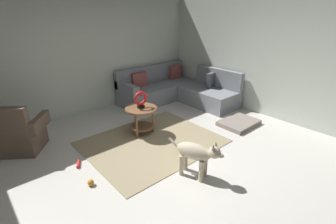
# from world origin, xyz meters

# --- Properties ---
(ground_plane) EXTENTS (6.00, 6.00, 0.10)m
(ground_plane) POSITION_xyz_m (0.00, 0.00, -0.05)
(ground_plane) COLOR silver
(wall_back) EXTENTS (6.00, 0.12, 2.70)m
(wall_back) POSITION_xyz_m (0.00, 2.94, 1.35)
(wall_back) COLOR silver
(wall_back) RESTS_ON ground_plane
(wall_right) EXTENTS (0.12, 6.00, 2.70)m
(wall_right) POSITION_xyz_m (2.94, 0.00, 1.35)
(wall_right) COLOR silver
(wall_right) RESTS_ON ground_plane
(area_rug) EXTENTS (2.30, 1.90, 0.01)m
(area_rug) POSITION_xyz_m (0.15, 0.70, 0.01)
(area_rug) COLOR tan
(area_rug) RESTS_ON ground_plane
(sectional_couch) EXTENTS (2.20, 2.25, 0.88)m
(sectional_couch) POSITION_xyz_m (1.99, 2.01, 0.29)
(sectional_couch) COLOR gray
(sectional_couch) RESTS_ON ground_plane
(armchair) EXTENTS (1.00, 0.96, 0.88)m
(armchair) POSITION_xyz_m (-1.70, 1.92, 0.32)
(armchair) COLOR brown
(armchair) RESTS_ON ground_plane
(side_table) EXTENTS (0.60, 0.60, 0.54)m
(side_table) POSITION_xyz_m (0.22, 1.11, 0.42)
(side_table) COLOR brown
(side_table) RESTS_ON ground_plane
(torus_sculpture) EXTENTS (0.28, 0.08, 0.33)m
(torus_sculpture) POSITION_xyz_m (0.22, 1.11, 0.71)
(torus_sculpture) COLOR black
(torus_sculpture) RESTS_ON side_table
(dog_bed_mat) EXTENTS (0.80, 0.60, 0.09)m
(dog_bed_mat) POSITION_xyz_m (1.98, 0.08, 0.04)
(dog_bed_mat) COLOR gray
(dog_bed_mat) RESTS_ON ground_plane
(dog) EXTENTS (0.38, 0.82, 0.63)m
(dog) POSITION_xyz_m (0.02, -0.50, 0.38)
(dog) COLOR beige
(dog) RESTS_ON ground_plane
(dog_toy_ball) EXTENTS (0.09, 0.09, 0.09)m
(dog_toy_ball) POSITION_xyz_m (-1.22, 0.31, 0.05)
(dog_toy_ball) COLOR orange
(dog_toy_ball) RESTS_ON ground_plane
(dog_toy_rope) EXTENTS (0.13, 0.19, 0.05)m
(dog_toy_rope) POSITION_xyz_m (-1.16, 0.89, 0.03)
(dog_toy_rope) COLOR red
(dog_toy_rope) RESTS_ON ground_plane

